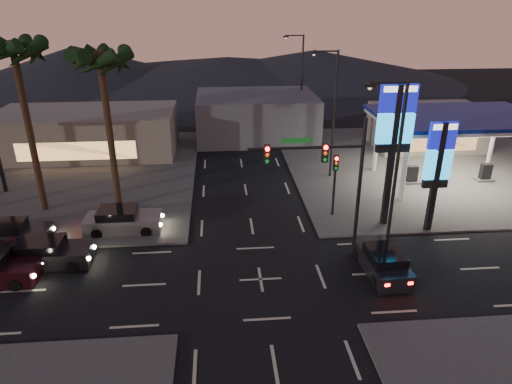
{
  "coord_description": "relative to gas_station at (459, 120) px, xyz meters",
  "views": [
    {
      "loc": [
        -1.95,
        -19.96,
        13.69
      ],
      "look_at": [
        0.15,
        4.58,
        3.0
      ],
      "focal_mm": 32.0,
      "sensor_mm": 36.0,
      "label": 1
    }
  ],
  "objects": [
    {
      "name": "corner_lot_ne",
      "position": [
        0.0,
        4.0,
        -5.02
      ],
      "size": [
        24.0,
        24.0,
        0.12
      ],
      "primitive_type": "cube",
      "color": "#47443F",
      "rests_on": "ground"
    },
    {
      "name": "hill_right",
      "position": [
        -1.0,
        48.0,
        -2.58
      ],
      "size": [
        50.0,
        50.0,
        5.0
      ],
      "primitive_type": "cone",
      "color": "black",
      "rests_on": "ground"
    },
    {
      "name": "hill_center",
      "position": [
        -16.0,
        48.0,
        -3.08
      ],
      "size": [
        60.0,
        60.0,
        4.0
      ],
      "primitive_type": "cone",
      "color": "black",
      "rests_on": "ground"
    },
    {
      "name": "corner_lot_nw",
      "position": [
        -32.0,
        4.0,
        -5.02
      ],
      "size": [
        24.0,
        24.0,
        0.12
      ],
      "primitive_type": "cube",
      "color": "#47443F",
      "rests_on": "ground"
    },
    {
      "name": "pylon_sign_tall",
      "position": [
        -7.5,
        -6.5,
        1.31
      ],
      "size": [
        2.2,
        0.35,
        9.0
      ],
      "color": "black",
      "rests_on": "ground"
    },
    {
      "name": "palm_a",
      "position": [
        -25.0,
        -2.5,
        4.35
      ],
      "size": [
        4.41,
        4.41,
        10.86
      ],
      "color": "black",
      "rests_on": "ground"
    },
    {
      "name": "gas_station",
      "position": [
        0.0,
        0.0,
        0.0
      ],
      "size": [
        12.2,
        8.2,
        5.47
      ],
      "color": "silver",
      "rests_on": "ground"
    },
    {
      "name": "building_far_west",
      "position": [
        -30.0,
        10.0,
        -3.08
      ],
      "size": [
        16.0,
        8.0,
        4.0
      ],
      "primitive_type": "cube",
      "color": "#726B5B",
      "rests_on": "ground"
    },
    {
      "name": "palm_b",
      "position": [
        -30.0,
        -2.5,
        4.89
      ],
      "size": [
        4.41,
        4.41,
        11.46
      ],
      "color": "black",
      "rests_on": "ground"
    },
    {
      "name": "traffic_signal_mast",
      "position": [
        -12.24,
        -10.01,
        0.15
      ],
      "size": [
        6.1,
        0.39,
        8.0
      ],
      "color": "black",
      "rests_on": "ground"
    },
    {
      "name": "car_lane_b_mid",
      "position": [
        -30.38,
        -7.14,
        -4.4
      ],
      "size": [
        4.6,
        2.06,
        1.48
      ],
      "color": "black",
      "rests_on": "ground"
    },
    {
      "name": "streetlight_mid",
      "position": [
        -9.21,
        2.0,
        0.64
      ],
      "size": [
        2.14,
        0.25,
        10.0
      ],
      "color": "black",
      "rests_on": "ground"
    },
    {
      "name": "convenience_store",
      "position": [
        2.0,
        9.0,
        -3.08
      ],
      "size": [
        10.0,
        6.0,
        4.0
      ],
      "primitive_type": "cube",
      "color": "#726B5B",
      "rests_on": "ground"
    },
    {
      "name": "building_far_mid",
      "position": [
        -14.0,
        14.0,
        -2.88
      ],
      "size": [
        12.0,
        9.0,
        4.4
      ],
      "primitive_type": "cube",
      "color": "#4C4C51",
      "rests_on": "ground"
    },
    {
      "name": "hill_left",
      "position": [
        -41.0,
        48.0,
        -2.08
      ],
      "size": [
        40.0,
        40.0,
        6.0
      ],
      "primitive_type": "cone",
      "color": "black",
      "rests_on": "ground"
    },
    {
      "name": "ground",
      "position": [
        -16.0,
        -12.0,
        -5.08
      ],
      "size": [
        140.0,
        140.0,
        0.0
      ],
      "primitive_type": "plane",
      "color": "black",
      "rests_on": "ground"
    },
    {
      "name": "car_lane_a_front",
      "position": [
        -27.47,
        -9.56,
        -4.38
      ],
      "size": [
        4.68,
        2.01,
        1.52
      ],
      "color": "black",
      "rests_on": "ground"
    },
    {
      "name": "pylon_sign_short",
      "position": [
        -5.0,
        -7.5,
        -0.42
      ],
      "size": [
        1.6,
        0.35,
        7.0
      ],
      "color": "black",
      "rests_on": "ground"
    },
    {
      "name": "pedestal_signal",
      "position": [
        -10.5,
        -5.02,
        -2.16
      ],
      "size": [
        0.32,
        0.39,
        4.3
      ],
      "color": "black",
      "rests_on": "ground"
    },
    {
      "name": "suv_station",
      "position": [
        -9.5,
        -11.89,
        -4.4
      ],
      "size": [
        2.08,
        4.47,
        1.46
      ],
      "color": "black",
      "rests_on": "ground"
    },
    {
      "name": "car_lane_b_front",
      "position": [
        -24.1,
        -5.94,
        -4.36
      ],
      "size": [
        4.8,
        2.06,
        1.56
      ],
      "color": "#5F5F62",
      "rests_on": "ground"
    },
    {
      "name": "streetlight_far",
      "position": [
        -9.21,
        16.0,
        0.64
      ],
      "size": [
        2.14,
        0.25,
        10.0
      ],
      "color": "black",
      "rests_on": "ground"
    },
    {
      "name": "streetlight_near",
      "position": [
        -9.21,
        -11.0,
        0.64
      ],
      "size": [
        2.14,
        0.25,
        10.0
      ],
      "color": "black",
      "rests_on": "ground"
    }
  ]
}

